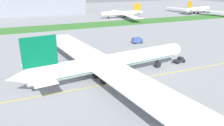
# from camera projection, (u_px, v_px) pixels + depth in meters

# --- Properties ---
(ground_plane) EXTENTS (600.00, 600.00, 0.00)m
(ground_plane) POSITION_uv_depth(u_px,v_px,m) (108.00, 84.00, 68.41)
(ground_plane) COLOR gray
(ground_plane) RESTS_ON ground
(apron_taxi_line) EXTENTS (280.00, 0.36, 0.01)m
(apron_taxi_line) POSITION_uv_depth(u_px,v_px,m) (108.00, 84.00, 68.54)
(apron_taxi_line) COLOR yellow
(apron_taxi_line) RESTS_ON ground
(grass_median_strip) EXTENTS (320.00, 24.00, 0.10)m
(grass_median_strip) POSITION_uv_depth(u_px,v_px,m) (53.00, 28.00, 156.54)
(grass_median_strip) COLOR #38722D
(grass_median_strip) RESTS_ON ground
(airliner_foreground) EXTENTS (60.01, 98.21, 16.22)m
(airliner_foreground) POSITION_uv_depth(u_px,v_px,m) (108.00, 63.00, 70.39)
(airliner_foreground) COLOR white
(airliner_foreground) RESTS_ON ground
(pushback_tug) EXTENTS (6.49, 3.07, 2.11)m
(pushback_tug) POSITION_uv_depth(u_px,v_px,m) (179.00, 60.00, 86.94)
(pushback_tug) COLOR #26262B
(pushback_tug) RESTS_ON ground
(ground_crew_wingwalker_port) EXTENTS (0.56, 0.43, 1.74)m
(ground_crew_wingwalker_port) POSITION_uv_depth(u_px,v_px,m) (152.00, 111.00, 52.16)
(ground_crew_wingwalker_port) COLOR black
(ground_crew_wingwalker_port) RESTS_ON ground
(service_truck_baggage_loader) EXTENTS (5.48, 2.46, 2.97)m
(service_truck_baggage_loader) POSITION_uv_depth(u_px,v_px,m) (137.00, 40.00, 114.86)
(service_truck_baggage_loader) COLOR #33478C
(service_truck_baggage_loader) RESTS_ON ground
(parked_airliner_far_right) EXTENTS (40.27, 64.69, 12.35)m
(parked_airliner_far_right) POSITION_uv_depth(u_px,v_px,m) (123.00, 13.00, 199.07)
(parked_airliner_far_right) COLOR white
(parked_airliner_far_right) RESTS_ON ground
(parked_airliner_far_outer) EXTENTS (42.70, 69.52, 13.45)m
(parked_airliner_far_outer) POSITION_uv_depth(u_px,v_px,m) (197.00, 9.00, 227.03)
(parked_airliner_far_outer) COLOR white
(parked_airliner_far_outer) RESTS_ON ground
(terminal_building) EXTENTS (117.02, 20.00, 18.00)m
(terminal_building) POSITION_uv_depth(u_px,v_px,m) (24.00, 6.00, 215.16)
(terminal_building) COLOR gray
(terminal_building) RESTS_ON ground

